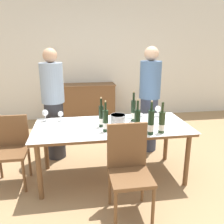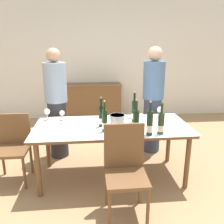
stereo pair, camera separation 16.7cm
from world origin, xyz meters
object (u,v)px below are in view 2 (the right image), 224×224
object	(u,v)px
chair_near_front	(125,165)
ice_bucket	(117,122)
wine_glass_1	(47,112)
sideboard_cabinet	(94,102)
wine_bottle_5	(150,124)
wine_bottle_3	(136,123)
wine_bottle_4	(101,117)
person_guest_left	(153,101)
dining_table	(112,130)
person_host	(57,105)
wine_glass_2	(141,117)
wine_bottle_0	(105,121)
wine_glass_4	(62,113)
wine_bottle_2	(134,111)
wine_bottle_1	(161,124)
wine_glass_0	(160,110)
chair_left_end	(12,143)
wine_glass_3	(129,119)

from	to	relation	value
chair_near_front	ice_bucket	bearing A→B (deg)	92.31
wine_glass_1	chair_near_front	bearing A→B (deg)	-46.76
sideboard_cabinet	wine_bottle_5	xyz separation A→B (m)	(0.57, -2.80, 0.44)
wine_bottle_3	wine_bottle_4	world-z (taller)	wine_bottle_3
person_guest_left	wine_glass_1	bearing A→B (deg)	-164.73
dining_table	wine_bottle_4	bearing A→B (deg)	-173.79
ice_bucket	person_host	world-z (taller)	person_host
dining_table	wine_glass_2	world-z (taller)	wine_glass_2
wine_bottle_4	person_guest_left	size ratio (longest dim) A/B	0.22
dining_table	wine_glass_1	size ratio (longest dim) A/B	12.32
sideboard_cabinet	wine_bottle_0	xyz separation A→B (m)	(0.08, -2.63, 0.43)
ice_bucket	wine_glass_1	distance (m)	1.01
wine_glass_1	wine_glass_4	xyz separation A→B (m)	(0.20, -0.03, -0.02)
wine_bottle_2	person_guest_left	size ratio (longest dim) A/B	0.24
wine_bottle_4	wine_glass_4	world-z (taller)	wine_bottle_4
sideboard_cabinet	person_guest_left	xyz separation A→B (m)	(0.90, -1.70, 0.43)
chair_near_front	dining_table	bearing A→B (deg)	96.05
wine_bottle_1	person_host	world-z (taller)	person_host
wine_glass_4	wine_bottle_5	bearing A→B (deg)	-31.64
sideboard_cabinet	wine_glass_0	bearing A→B (deg)	-67.77
wine_glass_1	person_guest_left	distance (m)	1.63
wine_bottle_2	wine_bottle_5	size ratio (longest dim) A/B	1.02
dining_table	wine_glass_1	xyz separation A→B (m)	(-0.85, 0.31, 0.18)
wine_bottle_2	wine_glass_1	xyz separation A→B (m)	(-1.16, 0.18, -0.03)
sideboard_cabinet	wine_glass_0	size ratio (longest dim) A/B	8.03
wine_glass_4	chair_left_end	xyz separation A→B (m)	(-0.62, -0.20, -0.32)
ice_bucket	wine_glass_2	world-z (taller)	ice_bucket
wine_bottle_2	chair_left_end	xyz separation A→B (m)	(-1.58, -0.05, -0.36)
chair_near_front	person_guest_left	world-z (taller)	person_guest_left
wine_bottle_1	wine_glass_2	world-z (taller)	wine_bottle_1
dining_table	wine_glass_3	world-z (taller)	wine_glass_3
wine_glass_1	wine_glass_2	distance (m)	1.26
wine_bottle_2	chair_near_front	distance (m)	0.90
wine_bottle_3	person_host	world-z (taller)	person_host
ice_bucket	wine_bottle_3	bearing A→B (deg)	-36.87
wine_bottle_4	chair_near_front	world-z (taller)	wine_bottle_4
wine_bottle_4	wine_glass_1	size ratio (longest dim) A/B	2.38
wine_glass_0	wine_glass_4	distance (m)	1.35
sideboard_cabinet	wine_bottle_4	size ratio (longest dim) A/B	3.31
wine_glass_3	wine_bottle_1	bearing A→B (deg)	-44.04
wine_glass_4	chair_near_front	xyz separation A→B (m)	(0.72, -0.95, -0.28)
wine_bottle_2	person_host	size ratio (longest dim) A/B	0.24
ice_bucket	wine_glass_4	distance (m)	0.82
wine_bottle_4	person_host	xyz separation A→B (m)	(-0.63, 0.71, -0.02)
wine_bottle_4	person_host	world-z (taller)	person_host
dining_table	wine_bottle_2	bearing A→B (deg)	23.71
wine_glass_4	chair_near_front	size ratio (longest dim) A/B	0.14
sideboard_cabinet	wine_glass_4	size ratio (longest dim) A/B	9.19
wine_bottle_1	wine_glass_4	bearing A→B (deg)	152.46
wine_bottle_1	ice_bucket	bearing A→B (deg)	159.28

